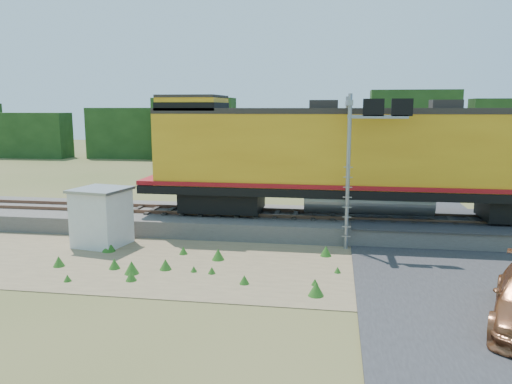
# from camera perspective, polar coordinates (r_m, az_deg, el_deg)

# --- Properties ---
(ground) EXTENTS (140.00, 140.00, 0.00)m
(ground) POSITION_cam_1_polar(r_m,az_deg,el_deg) (18.80, 0.22, -8.80)
(ground) COLOR #475123
(ground) RESTS_ON ground
(ballast) EXTENTS (70.00, 5.00, 0.80)m
(ballast) POSITION_cam_1_polar(r_m,az_deg,el_deg) (24.42, 2.40, -3.50)
(ballast) COLOR slate
(ballast) RESTS_ON ground
(rails) EXTENTS (70.00, 1.54, 0.16)m
(rails) POSITION_cam_1_polar(r_m,az_deg,el_deg) (24.32, 2.40, -2.40)
(rails) COLOR brown
(rails) RESTS_ON ballast
(dirt_shoulder) EXTENTS (26.00, 8.00, 0.03)m
(dirt_shoulder) POSITION_cam_1_polar(r_m,az_deg,el_deg) (19.65, -5.38, -7.97)
(dirt_shoulder) COLOR #8C7754
(dirt_shoulder) RESTS_ON ground
(road) EXTENTS (7.00, 66.00, 0.86)m
(road) POSITION_cam_1_polar(r_m,az_deg,el_deg) (19.74, 21.31, -8.30)
(road) COLOR #38383A
(road) RESTS_ON ground
(tree_line_north) EXTENTS (130.00, 3.00, 6.50)m
(tree_line_north) POSITION_cam_1_polar(r_m,az_deg,el_deg) (55.77, 6.29, 6.60)
(tree_line_north) COLOR #193413
(tree_line_north) RESTS_ON ground
(weed_clumps) EXTENTS (15.00, 6.20, 0.56)m
(weed_clumps) POSITION_cam_1_polar(r_m,az_deg,el_deg) (19.71, -9.94, -8.07)
(weed_clumps) COLOR #2A641C
(weed_clumps) RESTS_ON ground
(locomotive) EXTENTS (21.59, 3.29, 5.57)m
(locomotive) POSITION_cam_1_polar(r_m,az_deg,el_deg) (23.77, 12.09, 4.02)
(locomotive) COLOR black
(locomotive) RESTS_ON rails
(shed) EXTENTS (2.49, 2.49, 2.53)m
(shed) POSITION_cam_1_polar(r_m,az_deg,el_deg) (22.61, -17.22, -2.72)
(shed) COLOR silver
(shed) RESTS_ON ground
(signal_gantry) EXTENTS (2.58, 6.20, 6.51)m
(signal_gantry) POSITION_cam_1_polar(r_m,az_deg,el_deg) (23.02, 11.29, 6.89)
(signal_gantry) COLOR gray
(signal_gantry) RESTS_ON ground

